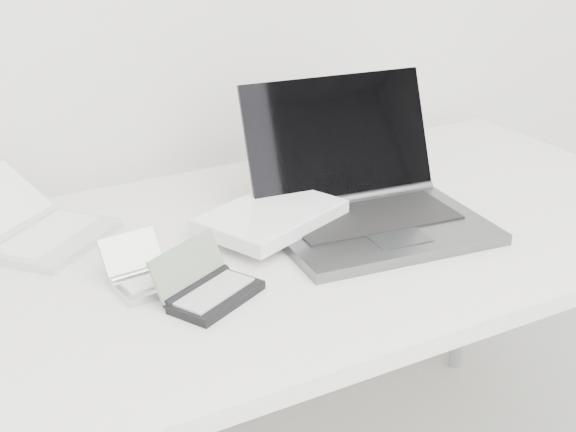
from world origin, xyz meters
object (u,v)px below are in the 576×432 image
palmtop_charcoal (208,289)px  desk (292,259)px  netbook_open_white (36,230)px  laptop_large (342,206)px

palmtop_charcoal → desk: bearing=4.7°
desk → palmtop_charcoal: 0.27m
netbook_open_white → desk: bearing=-66.6°
laptop_large → netbook_open_white: laptop_large is taller
desk → laptop_large: 0.13m
netbook_open_white → palmtop_charcoal: (0.18, -0.34, -0.00)m
laptop_large → palmtop_charcoal: laptop_large is taller
laptop_large → palmtop_charcoal: 0.35m
desk → laptop_large: size_ratio=3.01×
netbook_open_white → palmtop_charcoal: 0.39m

